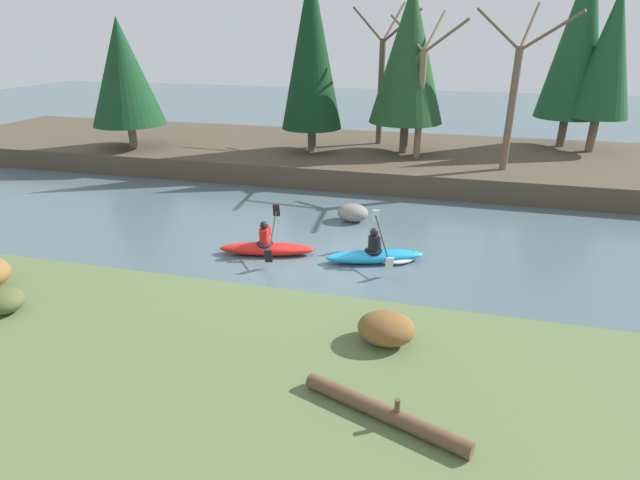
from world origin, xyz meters
TOP-DOWN VIEW (x-y plane):
  - ground_plane at (0.00, 0.00)m, footprint 90.00×90.00m
  - riverbank_near at (0.00, -6.10)m, footprint 44.00×5.92m
  - riverbank_far at (0.00, 10.70)m, footprint 44.00×8.70m
  - conifer_tree_far_left at (-10.96, 8.13)m, footprint 3.23×3.23m
  - conifer_tree_left at (-2.70, 9.44)m, footprint 2.63×2.63m
  - conifer_tree_mid_left at (1.32, 10.18)m, footprint 3.17×3.17m
  - conifer_tree_centre at (8.36, 13.32)m, footprint 2.80×2.80m
  - conifer_tree_mid_right at (9.44, 12.47)m, footprint 2.48×2.48m
  - bare_tree_upstream at (0.00, 11.93)m, footprint 3.46×3.42m
  - bare_tree_mid_upstream at (1.99, 9.44)m, footprint 3.23×3.19m
  - bare_tree_mid_downstream at (5.44, 8.23)m, footprint 3.33×3.29m
  - shrub_clump_third at (-4.99, -5.40)m, footprint 0.89×0.74m
  - shrub_clump_far_end at (2.47, -4.56)m, footprint 1.02×0.85m
  - kayaker_lead at (1.68, 0.35)m, footprint 2.74×2.01m
  - kayaker_middle at (-1.46, 0.06)m, footprint 2.79×2.06m
  - boulder_midstream at (0.37, 3.34)m, footprint 1.04×0.81m
  - driftwood_log at (2.69, -6.50)m, footprint 2.49×1.09m

SIDE VIEW (x-z plane):
  - ground_plane at x=0.00m, z-range 0.00..0.00m
  - kayaker_lead at x=1.68m, z-range -0.40..0.80m
  - kayaker_middle at x=-1.46m, z-range -0.38..0.82m
  - boulder_midstream at x=0.37m, z-range 0.00..0.59m
  - riverbank_near at x=0.00m, z-range 0.00..0.76m
  - riverbank_far at x=0.00m, z-range 0.00..0.88m
  - driftwood_log at x=2.69m, z-range 0.66..1.10m
  - shrub_clump_third at x=-4.99m, z-range 0.76..1.24m
  - shrub_clump_far_end at x=2.47m, z-range 0.76..1.31m
  - bare_tree_mid_upstream at x=1.99m, z-range 0.72..6.54m
  - bare_tree_mid_downstream at x=5.44m, z-range 0.71..6.73m
  - bare_tree_upstream at x=0.00m, z-range 0.70..6.97m
  - conifer_tree_far_left at x=-10.96m, z-range 1.41..7.03m
  - conifer_tree_mid_left at x=1.32m, z-range 1.54..8.48m
  - conifer_tree_mid_right at x=9.44m, z-range 1.62..8.47m
  - conifer_tree_left at x=-2.70m, z-range 1.39..9.05m
  - conifer_tree_centre at x=8.36m, z-range 1.54..10.09m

